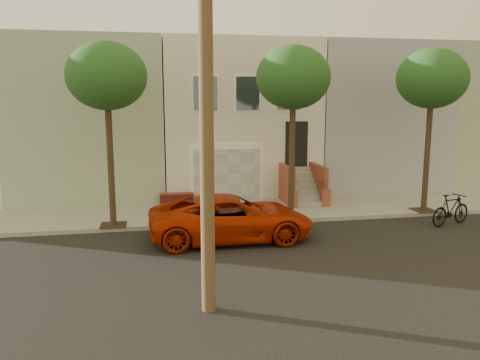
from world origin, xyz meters
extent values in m
plane|color=black|center=(0.00, 0.00, 0.00)|extent=(90.00, 90.00, 0.00)
cube|color=gray|center=(0.00, 5.35, 0.07)|extent=(40.00, 3.70, 0.15)
cube|color=beige|center=(0.00, 11.20, 3.65)|extent=(7.00, 8.00, 7.00)
cube|color=#8EA484|center=(-6.80, 11.20, 3.65)|extent=(6.50, 8.00, 7.00)
cube|color=#919499|center=(6.80, 11.20, 3.65)|extent=(6.50, 8.00, 7.00)
cube|color=#8EA484|center=(13.30, 11.20, 3.65)|extent=(6.50, 8.00, 7.00)
cube|color=white|center=(-0.90, 7.22, 1.40)|extent=(3.20, 0.12, 2.50)
cube|color=#BBBBB6|center=(-0.90, 7.16, 1.30)|extent=(2.90, 0.06, 2.20)
cube|color=gray|center=(-0.90, 5.35, 0.16)|extent=(3.20, 3.70, 0.02)
cube|color=maroon|center=(-3.10, 6.90, 0.37)|extent=(1.40, 0.45, 0.44)
cube|color=black|center=(2.20, 7.17, 2.55)|extent=(1.00, 0.06, 2.00)
cube|color=#3F4751|center=(-1.80, 7.17, 4.75)|extent=(1.00, 0.06, 1.40)
cube|color=white|center=(-1.80, 7.19, 4.75)|extent=(1.15, 0.05, 1.55)
cube|color=#3F4751|center=(0.00, 7.17, 4.75)|extent=(1.00, 0.06, 1.40)
cube|color=white|center=(0.00, 7.19, 4.75)|extent=(1.15, 0.05, 1.55)
cube|color=#3F4751|center=(1.80, 7.17, 4.75)|extent=(1.00, 0.06, 1.40)
cube|color=white|center=(1.80, 7.19, 4.75)|extent=(1.15, 0.05, 1.55)
cube|color=gray|center=(2.20, 5.38, 0.25)|extent=(1.20, 0.28, 0.20)
cube|color=gray|center=(2.20, 5.66, 0.45)|extent=(1.20, 0.28, 0.20)
cube|color=gray|center=(2.20, 5.94, 0.65)|extent=(1.20, 0.28, 0.20)
cube|color=gray|center=(2.20, 6.22, 0.85)|extent=(1.20, 0.28, 0.20)
cube|color=gray|center=(2.20, 6.50, 1.05)|extent=(1.20, 0.28, 0.20)
cube|color=gray|center=(2.20, 6.78, 1.25)|extent=(1.20, 0.28, 0.20)
cube|color=gray|center=(2.20, 7.06, 1.45)|extent=(1.20, 0.28, 0.20)
cube|color=brown|center=(1.50, 6.22, 0.95)|extent=(0.18, 1.96, 1.60)
cube|color=brown|center=(2.90, 6.22, 0.95)|extent=(0.18, 1.96, 1.60)
cube|color=brown|center=(1.50, 5.34, 0.50)|extent=(0.35, 0.35, 0.70)
imported|color=#1C4A1A|center=(1.50, 5.34, 1.07)|extent=(0.40, 0.35, 0.45)
cube|color=brown|center=(2.90, 5.34, 0.50)|extent=(0.35, 0.35, 0.70)
imported|color=#1C4A1A|center=(2.90, 5.34, 1.07)|extent=(0.41, 0.35, 0.45)
cube|color=#2D2116|center=(-5.50, 3.90, 0.15)|extent=(0.90, 0.90, 0.02)
cylinder|color=#332317|center=(-5.50, 3.90, 2.25)|extent=(0.22, 0.22, 4.20)
ellipsoid|color=#1C4A1A|center=(-5.50, 3.90, 5.30)|extent=(2.70, 2.57, 2.29)
cube|color=#2D2116|center=(1.00, 3.90, 0.15)|extent=(0.90, 0.90, 0.02)
cylinder|color=#332317|center=(1.00, 3.90, 2.25)|extent=(0.22, 0.22, 4.20)
ellipsoid|color=#1C4A1A|center=(1.00, 3.90, 5.30)|extent=(2.70, 2.57, 2.29)
cube|color=#2D2116|center=(6.50, 3.90, 0.15)|extent=(0.90, 0.90, 0.02)
cylinder|color=#332317|center=(6.50, 3.90, 2.25)|extent=(0.22, 0.22, 4.20)
ellipsoid|color=#1C4A1A|center=(6.50, 3.90, 5.30)|extent=(2.70, 2.57, 2.29)
cylinder|color=#4D3624|center=(-3.00, -3.20, 5.00)|extent=(0.30, 0.30, 10.00)
imported|color=#B42000|center=(-1.62, 1.88, 0.74)|extent=(5.32, 2.48, 1.48)
imported|color=black|center=(6.50, 2.16, 0.58)|extent=(2.00, 1.12, 1.16)
camera|label=1|loc=(-4.17, -13.04, 4.62)|focal=35.91mm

